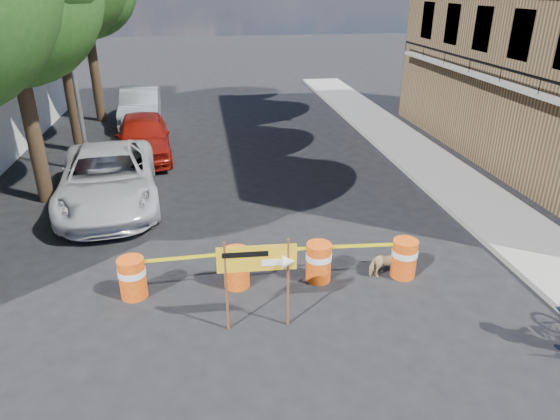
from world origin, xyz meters
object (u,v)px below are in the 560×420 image
object	(u,v)px
barrel_far_left	(132,277)
dog	(387,264)
detour_sign	(268,265)
suv_white	(108,178)
barrel_mid_left	(236,267)
barrel_far_right	(404,258)
sedan_silver	(140,106)
sedan_red	(143,136)
barrel_mid_right	(319,261)

from	to	relation	value
barrel_far_left	dog	size ratio (longest dim) A/B	1.14
detour_sign	barrel_far_left	bearing A→B (deg)	153.80
barrel_far_left	suv_white	bearing A→B (deg)	103.39
barrel_mid_left	detour_sign	bearing A→B (deg)	-72.19
barrel_far_left	barrel_far_right	size ratio (longest dim) A/B	1.00
detour_sign	dog	world-z (taller)	detour_sign
dog	sedan_silver	xyz separation A→B (m)	(-6.81, 14.92, 0.49)
barrel_mid_left	sedan_red	size ratio (longest dim) A/B	0.19
suv_white	sedan_silver	world-z (taller)	suv_white
sedan_red	detour_sign	bearing A→B (deg)	-78.76
barrel_mid_right	sedan_silver	bearing A→B (deg)	109.53
barrel_mid_left	barrel_far_right	size ratio (longest dim) A/B	1.00
barrel_mid_right	suv_white	world-z (taller)	suv_white
barrel_mid_right	barrel_far_right	bearing A→B (deg)	-3.94
barrel_far_right	detour_sign	bearing A→B (deg)	-157.36
barrel_far_left	barrel_far_right	world-z (taller)	same
barrel_mid_right	barrel_far_left	bearing A→B (deg)	-179.40
barrel_far_right	sedan_silver	xyz separation A→B (m)	(-7.20, 14.94, 0.35)
barrel_far_left	sedan_red	size ratio (longest dim) A/B	0.19
suv_white	barrel_far_right	bearing A→B (deg)	-42.82
barrel_mid_left	detour_sign	xyz separation A→B (m)	(0.49, -1.53, 0.92)
dog	barrel_far_right	bearing A→B (deg)	-99.76
barrel_far_right	sedan_red	xyz separation A→B (m)	(-6.58, 9.70, 0.36)
sedan_red	dog	bearing A→B (deg)	-62.75
barrel_far_left	sedan_red	bearing A→B (deg)	93.69
detour_sign	sedan_red	world-z (taller)	detour_sign
barrel_far_right	suv_white	size ratio (longest dim) A/B	0.15
dog	sedan_silver	world-z (taller)	sedan_silver
sedan_silver	dog	bearing A→B (deg)	-68.08
barrel_mid_left	suv_white	xyz separation A→B (m)	(-3.43, 5.11, 0.36)
barrel_mid_right	sedan_red	xyz separation A→B (m)	(-4.64, 9.56, 0.36)
barrel_far_left	sedan_red	world-z (taller)	sedan_red
detour_sign	sedan_silver	bearing A→B (deg)	105.84
detour_sign	sedan_red	size ratio (longest dim) A/B	0.39
sedan_silver	suv_white	bearing A→B (deg)	-92.63
barrel_mid_left	sedan_red	distance (m)	9.95
dog	sedan_red	size ratio (longest dim) A/B	0.16
barrel_far_left	barrel_mid_left	size ratio (longest dim) A/B	1.00
suv_white	detour_sign	bearing A→B (deg)	-66.03
suv_white	barrel_mid_left	bearing A→B (deg)	-62.74
barrel_mid_left	barrel_far_right	xyz separation A→B (m)	(3.77, -0.16, 0.00)
barrel_far_left	barrel_mid_right	distance (m)	4.02
barrel_far_left	detour_sign	bearing A→B (deg)	-28.52
barrel_far_right	dog	xyz separation A→B (m)	(-0.38, 0.02, -0.14)
barrel_mid_left	suv_white	world-z (taller)	suv_white
barrel_mid_right	sedan_silver	xyz separation A→B (m)	(-5.25, 14.80, 0.35)
barrel_mid_left	barrel_mid_right	bearing A→B (deg)	-0.86
barrel_mid_right	barrel_far_right	distance (m)	1.95
barrel_mid_right	barrel_far_right	size ratio (longest dim) A/B	1.00
barrel_far_left	barrel_far_right	xyz separation A→B (m)	(5.96, -0.09, 0.00)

